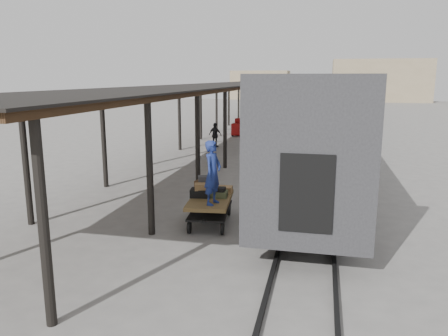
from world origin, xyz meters
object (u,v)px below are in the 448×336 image
baggage_cart (210,204)px  luggage_tug (240,128)px  porter (213,173)px  pedestrian (215,135)px

baggage_cart → luggage_tug: (-3.12, 21.46, -0.03)m
luggage_tug → porter: porter is taller
luggage_tug → pedestrian: size_ratio=0.99×
porter → pedestrian: size_ratio=1.18×
pedestrian → porter: bearing=122.0°
porter → pedestrian: 16.41m
luggage_tug → pedestrian: 6.22m
porter → pedestrian: bearing=27.2°
luggage_tug → pedestrian: bearing=-88.3°
pedestrian → luggage_tug: bearing=-76.1°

